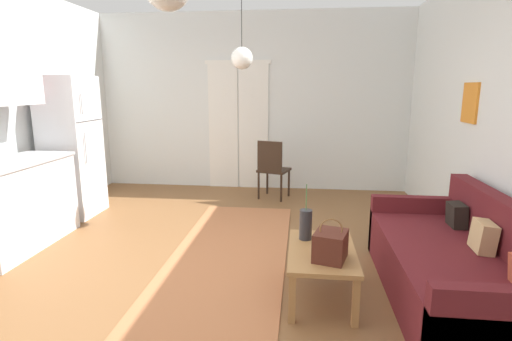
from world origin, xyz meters
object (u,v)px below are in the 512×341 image
Objects in this scene: accent_chair at (272,167)px; pendant_lamp_far at (242,58)px; handbag at (330,245)px; coffee_table at (322,256)px; refrigerator at (72,147)px; couch at (460,269)px; bamboo_vase at (306,224)px.

accent_chair is 0.92× the size of pendant_lamp_far.
accent_chair is (-0.65, 2.98, -0.02)m from handbag.
handbag is 0.36× the size of accent_chair.
coffee_table is 0.48× the size of refrigerator.
refrigerator reaches higher than handbag.
refrigerator is at bearing -176.07° from pendant_lamp_far.
couch is 1.07m from handbag.
couch is 6.14× the size of handbag.
accent_chair is (-0.47, 2.60, -0.04)m from bamboo_vase.
bamboo_vase reaches higher than coffee_table.
accent_chair reaches higher than bamboo_vase.
pendant_lamp_far is (-0.97, 2.11, 1.49)m from handbag.
accent_chair reaches higher than coffee_table.
coffee_table is (-1.07, -0.06, 0.08)m from couch.
handbag is 0.33× the size of pendant_lamp_far.
refrigerator reaches higher than bamboo_vase.
pendant_lamp_far is at bearing 114.63° from handbag.
bamboo_vase is (-0.13, 0.21, 0.18)m from coffee_table.
coffee_table is 2.69× the size of handbag.
coffee_table is 0.89× the size of pendant_lamp_far.
handbag is at bearing -64.84° from bamboo_vase.
coffee_table is 0.31m from bamboo_vase.
pendant_lamp_far is at bearing 114.51° from bamboo_vase.
refrigerator is 1.86× the size of pendant_lamp_far.
accent_chair is (-1.67, 2.75, 0.22)m from couch.
bamboo_vase is at bearing 172.72° from couch.
coffee_table is at bearing 119.48° from accent_chair.
coffee_table is 2.87m from accent_chair.
accent_chair is at bearing 100.29° from bamboo_vase.
coffee_table is at bearing -29.78° from refrigerator.
pendant_lamp_far reaches higher than accent_chair.
accent_chair is at bearing 102.32° from handbag.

